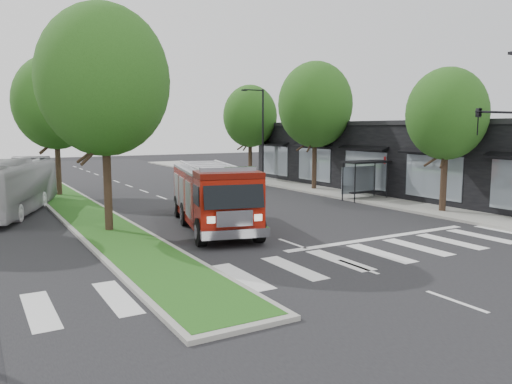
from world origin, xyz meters
TOP-DOWN VIEW (x-y plane):
  - ground at (0.00, 0.00)m, footprint 140.00×140.00m
  - sidewalk_right at (12.50, 10.00)m, footprint 5.00×80.00m
  - median at (-6.00, 18.00)m, footprint 3.00×50.00m
  - storefront_row at (17.00, 10.00)m, footprint 8.00×30.00m
  - bus_shelter at (11.20, 8.15)m, footprint 3.20×1.60m
  - tree_right_near at (11.50, 2.00)m, footprint 4.40×4.40m
  - tree_right_mid at (11.50, 14.00)m, footprint 5.60×5.60m
  - tree_right_far at (11.50, 24.00)m, footprint 5.00×5.00m
  - tree_median_near at (-6.00, 6.00)m, footprint 5.80×5.80m
  - tree_median_far at (-6.00, 20.00)m, footprint 5.60×5.60m
  - streetlight_right_far at (10.35, 20.00)m, footprint 2.11×0.20m
  - fire_engine at (-1.42, 4.63)m, footprint 4.79×9.48m
  - city_bus at (-9.42, 13.89)m, footprint 6.14×11.21m

SIDE VIEW (x-z plane):
  - ground at x=0.00m, z-range 0.00..0.00m
  - sidewalk_right at x=12.50m, z-range 0.00..0.15m
  - median at x=-6.00m, z-range 0.00..0.16m
  - fire_engine at x=-1.42m, z-range -0.06..3.09m
  - city_bus at x=-9.42m, z-range 0.00..3.06m
  - bus_shelter at x=11.20m, z-range 0.73..3.34m
  - storefront_row at x=17.00m, z-range 0.00..5.00m
  - streetlight_right_far at x=10.35m, z-range 0.48..8.48m
  - tree_right_near at x=11.50m, z-range 1.48..9.53m
  - tree_right_far at x=11.50m, z-range 1.47..10.20m
  - tree_right_mid at x=11.50m, z-range 1.63..11.35m
  - tree_median_far at x=-6.00m, z-range 1.63..11.35m
  - tree_median_near at x=-6.00m, z-range 1.73..11.89m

